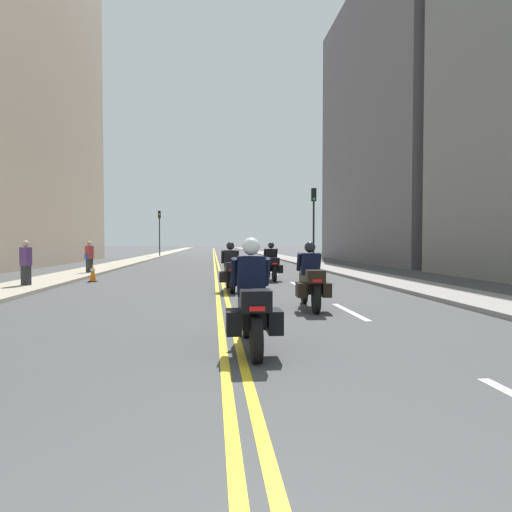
# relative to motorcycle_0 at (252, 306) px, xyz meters

# --- Properties ---
(ground_plane) EXTENTS (264.00, 264.00, 0.00)m
(ground_plane) POSITION_rel_motorcycle_0_xyz_m (-0.29, 43.23, -0.65)
(ground_plane) COLOR #404143
(sidewalk_left) EXTENTS (2.15, 144.00, 0.12)m
(sidewalk_left) POSITION_rel_motorcycle_0_xyz_m (-6.99, 43.23, -0.59)
(sidewalk_left) COLOR #9D9481
(sidewalk_left) RESTS_ON ground
(sidewalk_right) EXTENTS (2.15, 144.00, 0.12)m
(sidewalk_right) POSITION_rel_motorcycle_0_xyz_m (6.41, 43.23, -0.59)
(sidewalk_right) COLOR gray
(sidewalk_right) RESTS_ON ground
(centreline_yellow_inner) EXTENTS (0.12, 132.00, 0.01)m
(centreline_yellow_inner) POSITION_rel_motorcycle_0_xyz_m (-0.41, 43.23, -0.65)
(centreline_yellow_inner) COLOR yellow
(centreline_yellow_inner) RESTS_ON ground
(centreline_yellow_outer) EXTENTS (0.12, 132.00, 0.01)m
(centreline_yellow_outer) POSITION_rel_motorcycle_0_xyz_m (-0.17, 43.23, -0.65)
(centreline_yellow_outer) COLOR yellow
(centreline_yellow_outer) RESTS_ON ground
(lane_dashes_white) EXTENTS (0.14, 56.40, 0.01)m
(lane_dashes_white) POSITION_rel_motorcycle_0_xyz_m (2.52, 24.23, -0.65)
(lane_dashes_white) COLOR silver
(lane_dashes_white) RESTS_ON ground
(building_left_1) EXTENTS (7.88, 21.20, 28.34)m
(building_left_1) POSITION_rel_motorcycle_0_xyz_m (-15.02, 26.43, 13.52)
(building_left_1) COLOR tan
(building_left_1) RESTS_ON ground
(building_right_1) EXTENTS (8.99, 19.60, 21.68)m
(building_right_1) POSITION_rel_motorcycle_0_xyz_m (14.99, 26.60, 10.19)
(building_right_1) COLOR slate
(building_right_1) RESTS_ON ground
(motorcycle_0) EXTENTS (0.76, 2.14, 1.64)m
(motorcycle_0) POSITION_rel_motorcycle_0_xyz_m (0.00, 0.00, 0.00)
(motorcycle_0) COLOR black
(motorcycle_0) RESTS_ON ground
(motorcycle_1) EXTENTS (0.78, 2.21, 1.58)m
(motorcycle_1) POSITION_rel_motorcycle_0_xyz_m (1.72, 3.67, 0.01)
(motorcycle_1) COLOR black
(motorcycle_1) RESTS_ON ground
(motorcycle_2) EXTENTS (0.77, 2.27, 1.58)m
(motorcycle_2) POSITION_rel_motorcycle_0_xyz_m (0.01, 7.59, -0.02)
(motorcycle_2) COLOR black
(motorcycle_2) RESTS_ON ground
(motorcycle_3) EXTENTS (0.77, 2.26, 1.57)m
(motorcycle_3) POSITION_rel_motorcycle_0_xyz_m (1.85, 11.25, -0.00)
(motorcycle_3) COLOR black
(motorcycle_3) RESTS_ON ground
(traffic_cone_0) EXTENTS (0.32, 0.32, 0.75)m
(traffic_cone_0) POSITION_rel_motorcycle_0_xyz_m (-5.30, 11.40, -0.28)
(traffic_cone_0) COLOR black
(traffic_cone_0) RESTS_ON ground
(traffic_light_near) EXTENTS (0.28, 0.38, 4.94)m
(traffic_light_near) POSITION_rel_motorcycle_0_xyz_m (5.73, 20.13, 2.73)
(traffic_light_near) COLOR black
(traffic_light_near) RESTS_ON ground
(traffic_light_far) EXTENTS (0.28, 0.38, 5.01)m
(traffic_light_far) POSITION_rel_motorcycle_0_xyz_m (-6.32, 41.41, 2.78)
(traffic_light_far) COLOR black
(traffic_light_far) RESTS_ON ground
(pedestrian_0) EXTENTS (0.42, 0.38, 1.63)m
(pedestrian_0) POSITION_rel_motorcycle_0_xyz_m (-6.86, 9.05, 0.19)
(pedestrian_0) COLOR #2A2B2E
(pedestrian_0) RESTS_ON ground
(pedestrian_1) EXTENTS (0.35, 0.50, 1.62)m
(pedestrian_1) POSITION_rel_motorcycle_0_xyz_m (-6.46, 15.13, 0.19)
(pedestrian_1) COLOR #292B2C
(pedestrian_1) RESTS_ON ground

